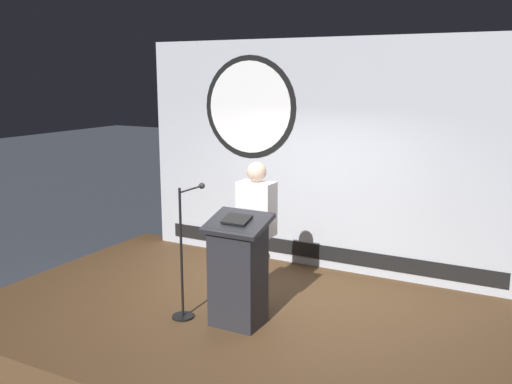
% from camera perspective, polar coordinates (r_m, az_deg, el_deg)
% --- Properties ---
extents(ground_plane, '(40.00, 40.00, 0.00)m').
position_cam_1_polar(ground_plane, '(6.61, 0.13, -14.49)').
color(ground_plane, '#383D47').
extents(stage_platform, '(6.40, 4.00, 0.30)m').
position_cam_1_polar(stage_platform, '(6.54, 0.13, -13.32)').
color(stage_platform, brown).
rests_on(stage_platform, ground).
extents(banner_display, '(5.39, 0.12, 3.08)m').
position_cam_1_polar(banner_display, '(7.70, 6.41, 3.67)').
color(banner_display, '#B2B7C1').
rests_on(banner_display, stage_platform).
extents(podium, '(0.64, 0.49, 1.21)m').
position_cam_1_polar(podium, '(6.03, -1.82, -8.01)').
color(podium, '#26262B').
rests_on(podium, stage_platform).
extents(speaker_person, '(0.40, 0.26, 1.68)m').
position_cam_1_polar(speaker_person, '(6.36, 0.06, -4.32)').
color(speaker_person, black).
rests_on(speaker_person, stage_platform).
extents(microphone_stand, '(0.24, 0.57, 1.45)m').
position_cam_1_polar(microphone_stand, '(6.30, -7.12, -7.89)').
color(microphone_stand, black).
rests_on(microphone_stand, stage_platform).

